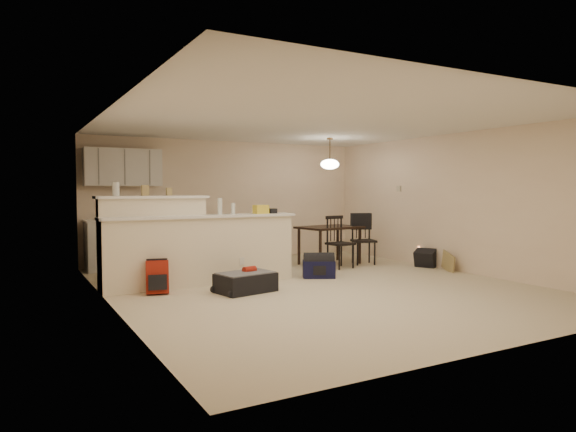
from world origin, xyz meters
TOP-DOWN VIEW (x-y plane):
  - room at (0.00, 0.00)m, footprint 7.00×7.02m
  - breakfast_bar at (-1.76, 0.98)m, footprint 3.08×0.58m
  - upper_cabinets at (-2.20, 3.32)m, footprint 1.40×0.34m
  - kitchen_counter at (-2.00, 3.19)m, footprint 1.80×0.60m
  - thermostat at (2.98, 1.55)m, footprint 0.02×0.12m
  - jar at (-2.73, 1.12)m, footprint 0.10×0.10m
  - cereal_box at (-2.31, 1.12)m, footprint 0.10×0.07m
  - small_box at (-1.95, 1.12)m, footprint 0.08×0.06m
  - bottle_a at (-1.21, 0.90)m, footprint 0.07×0.07m
  - bottle_b at (-0.98, 0.90)m, footprint 0.06×0.06m
  - bag_lump at (-0.50, 0.90)m, footprint 0.22×0.18m
  - pouch at (-0.28, 0.90)m, footprint 0.12×0.10m
  - dining_table at (1.47, 1.85)m, footprint 1.31×0.97m
  - pendant_lamp at (1.47, 1.85)m, footprint 0.36×0.36m
  - dining_chair_near at (1.37, 1.31)m, footprint 0.48×0.46m
  - dining_chair_far at (2.06, 1.51)m, footprint 0.54×0.53m
  - suitcase at (-1.13, 0.11)m, footprint 0.89×0.67m
  - red_backpack at (-2.28, 0.60)m, footprint 0.35×0.26m
  - navy_duffel at (0.44, 0.61)m, footprint 0.61×0.50m
  - black_daypack at (2.85, 0.61)m, footprint 0.41×0.45m
  - cardboard_sheet at (2.85, 0.04)m, footprint 0.17×0.42m

SIDE VIEW (x-z plane):
  - suitcase at x=-1.13m, z-range 0.00..0.27m
  - navy_duffel at x=0.44m, z-range 0.00..0.29m
  - black_daypack at x=2.85m, z-range 0.00..0.33m
  - cardboard_sheet at x=2.85m, z-range 0.00..0.34m
  - red_backpack at x=-2.28m, z-range 0.00..0.47m
  - kitchen_counter at x=-2.00m, z-range 0.00..0.90m
  - dining_chair_near at x=1.37m, z-range 0.00..0.98m
  - dining_chair_far at x=2.06m, z-range 0.00..0.99m
  - breakfast_bar at x=-1.76m, z-range -0.09..1.30m
  - dining_table at x=1.47m, z-range 0.29..1.04m
  - pouch at x=-0.28m, z-range 1.09..1.17m
  - bag_lump at x=-0.50m, z-range 1.09..1.23m
  - bottle_b at x=-0.98m, z-range 1.09..1.27m
  - bottle_a at x=-1.21m, z-range 1.09..1.35m
  - room at x=0.00m, z-range 0.00..2.50m
  - small_box at x=-1.95m, z-range 1.39..1.51m
  - cereal_box at x=-2.31m, z-range 1.39..1.55m
  - jar at x=-2.73m, z-range 1.39..1.59m
  - thermostat at x=2.98m, z-range 1.44..1.56m
  - upper_cabinets at x=-2.20m, z-range 1.55..2.25m
  - pendant_lamp at x=1.47m, z-range 1.68..2.30m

